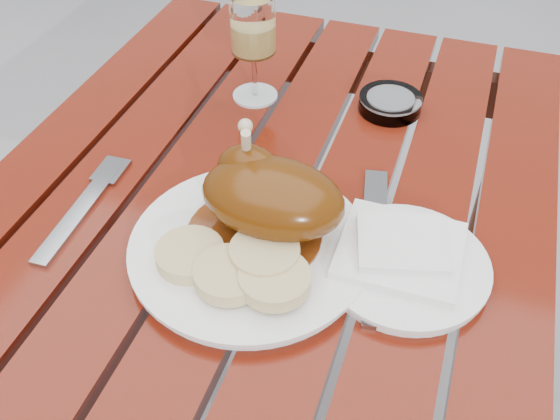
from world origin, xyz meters
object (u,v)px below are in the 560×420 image
object	(u,v)px
side_plate	(405,266)
ashtray	(390,103)
dinner_plate	(250,248)
wine_glass	(254,49)
table	(257,368)

from	to	relation	value
side_plate	ashtray	size ratio (longest dim) A/B	2.02
dinner_plate	side_plate	size ratio (longest dim) A/B	1.47
dinner_plate	ashtray	xyz separation A→B (m)	(0.10, 0.38, 0.00)
wine_glass	side_plate	xyz separation A→B (m)	(0.32, -0.31, -0.08)
table	dinner_plate	distance (m)	0.39
table	ashtray	xyz separation A→B (m)	(0.13, 0.32, 0.39)
side_plate	ashtray	distance (m)	0.36
side_plate	dinner_plate	bearing A→B (deg)	-169.64
side_plate	ashtray	xyz separation A→B (m)	(-0.09, 0.35, 0.00)
dinner_plate	ashtray	distance (m)	0.40
dinner_plate	side_plate	xyz separation A→B (m)	(0.19, 0.04, -0.00)
ashtray	wine_glass	bearing A→B (deg)	-171.35
table	dinner_plate	size ratio (longest dim) A/B	3.89
table	side_plate	distance (m)	0.44
wine_glass	side_plate	distance (m)	0.45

